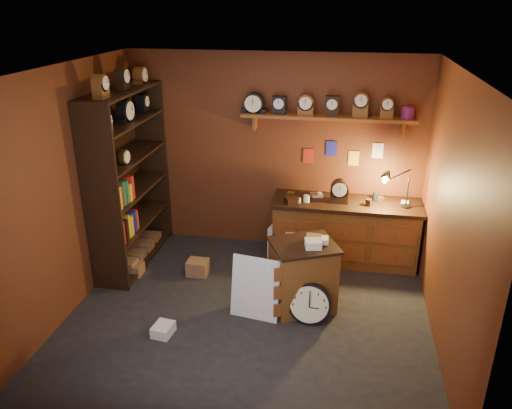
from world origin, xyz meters
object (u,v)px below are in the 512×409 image
at_px(big_round_clock, 310,304).
at_px(low_cabinet, 303,273).
at_px(workbench, 345,228).
at_px(shelving_unit, 126,172).

bearing_deg(big_round_clock, low_cabinet, 109.97).
bearing_deg(low_cabinet, workbench, 44.86).
bearing_deg(workbench, shelving_unit, -170.03).
xyz_separation_m(low_cabinet, big_round_clock, (0.11, -0.30, -0.20)).
relative_size(shelving_unit, low_cabinet, 2.89).
bearing_deg(low_cabinet, shelving_unit, 138.08).
relative_size(low_cabinet, big_round_clock, 1.86).
xyz_separation_m(shelving_unit, low_cabinet, (2.36, -0.72, -0.82)).
height_order(shelving_unit, low_cabinet, shelving_unit).
relative_size(shelving_unit, big_round_clock, 5.38).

